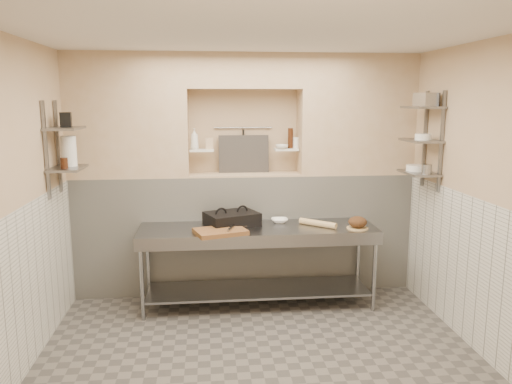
{
  "coord_description": "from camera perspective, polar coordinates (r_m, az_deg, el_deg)",
  "views": [
    {
      "loc": [
        -0.45,
        -4.09,
        2.28
      ],
      "look_at": [
        0.05,
        0.9,
        1.35
      ],
      "focal_mm": 35.0,
      "sensor_mm": 36.0,
      "label": 1
    }
  ],
  "objects": [
    {
      "name": "prep_table",
      "position": [
        5.55,
        0.24,
        -6.66
      ],
      "size": [
        2.6,
        0.7,
        0.9
      ],
      "color": "gray",
      "rests_on": "floor"
    },
    {
      "name": "wall_shelf_left_upper",
      "position": [
        5.33,
        -21.0,
        6.81
      ],
      "size": [
        0.3,
        0.5,
        0.03
      ],
      "primitive_type": "cube",
      "color": "slate",
      "rests_on": "wall_left"
    },
    {
      "name": "shelf_rail_left_a",
      "position": [
        5.58,
        -21.68,
        4.83
      ],
      "size": [
        0.03,
        0.03,
        0.95
      ],
      "primitive_type": "cube",
      "color": "slate",
      "rests_on": "wall_left"
    },
    {
      "name": "bottle_soap",
      "position": [
        5.82,
        -7.06,
        6.04
      ],
      "size": [
        0.12,
        0.12,
        0.24
      ],
      "primitive_type": "imported",
      "rotation": [
        0.0,
        0.0,
        0.29
      ],
      "color": "white",
      "rests_on": "alcove_shelf_left"
    },
    {
      "name": "mixing_bowl",
      "position": [
        5.7,
        2.7,
        -3.28
      ],
      "size": [
        0.2,
        0.2,
        0.05
      ],
      "primitive_type": "imported",
      "rotation": [
        0.0,
        0.0,
        -0.04
      ],
      "color": "white",
      "rests_on": "prep_table"
    },
    {
      "name": "wall_shelf_right_mid",
      "position": [
        5.64,
        18.3,
        5.6
      ],
      "size": [
        0.3,
        0.5,
        0.02
      ],
      "primitive_type": "cube",
      "color": "slate",
      "rests_on": "wall_right"
    },
    {
      "name": "canister_right",
      "position": [
        5.51,
        18.9,
        2.47
      ],
      "size": [
        0.1,
        0.1,
        0.1
      ],
      "primitive_type": "cylinder",
      "color": "gray",
      "rests_on": "wall_shelf_right_lower"
    },
    {
      "name": "hanging_steel",
      "position": [
        6.03,
        -1.45,
        5.74
      ],
      "size": [
        0.02,
        0.02,
        0.3
      ],
      "primitive_type": "cylinder",
      "color": "black",
      "rests_on": "utensil_rail"
    },
    {
      "name": "knife_blade",
      "position": [
        5.36,
        -2.27,
        -3.91
      ],
      "size": [
        0.23,
        0.04,
        0.01
      ],
      "primitive_type": "cube",
      "rotation": [
        0.0,
        0.0,
        -0.05
      ],
      "color": "gray",
      "rests_on": "cutting_board"
    },
    {
      "name": "jar_left",
      "position": [
        5.25,
        -21.07,
        3.1
      ],
      "size": [
        0.07,
        0.07,
        0.11
      ],
      "primitive_type": "cylinder",
      "color": "#35190C",
      "rests_on": "wall_shelf_left_lower"
    },
    {
      "name": "basket_right",
      "position": [
        5.56,
        18.87,
        9.97
      ],
      "size": [
        0.22,
        0.25,
        0.14
      ],
      "primitive_type": "cube",
      "rotation": [
        0.0,
        0.0,
        0.22
      ],
      "color": "gray",
      "rests_on": "wall_shelf_right_upper"
    },
    {
      "name": "rolling_pin",
      "position": [
        5.57,
        7.07,
        -3.57
      ],
      "size": [
        0.38,
        0.34,
        0.07
      ],
      "primitive_type": "cylinder",
      "rotation": [
        1.57,
        0.0,
        0.86
      ],
      "color": "#D5B179",
      "rests_on": "prep_table"
    },
    {
      "name": "bowl_alcove",
      "position": [
        5.9,
        2.97,
        5.19
      ],
      "size": [
        0.17,
        0.17,
        0.05
      ],
      "primitive_type": "imported",
      "rotation": [
        0.0,
        0.0,
        -0.11
      ],
      "color": "white",
      "rests_on": "alcove_shelf_right"
    },
    {
      "name": "condiment_c",
      "position": [
        5.98,
        4.57,
        5.64
      ],
      "size": [
        0.08,
        0.08,
        0.13
      ],
      "primitive_type": "cylinder",
      "color": "white",
      "rests_on": "alcove_shelf_right"
    },
    {
      "name": "backwall_pillar_left",
      "position": [
        5.91,
        -14.41,
        8.43
      ],
      "size": [
        1.35,
        0.4,
        1.4
      ],
      "primitive_type": "cube",
      "color": "tan",
      "rests_on": "backwall_lower"
    },
    {
      "name": "panini_press",
      "position": [
        5.55,
        -2.77,
        -3.11
      ],
      "size": [
        0.66,
        0.57,
        0.15
      ],
      "rotation": [
        0.0,
        0.0,
        0.38
      ],
      "color": "black",
      "rests_on": "prep_table"
    },
    {
      "name": "splash_panel",
      "position": [
        5.99,
        -1.41,
        4.36
      ],
      "size": [
        0.6,
        0.08,
        0.45
      ],
      "primitive_type": "cube",
      "rotation": [
        -0.14,
        0.0,
        0.0
      ],
      "color": "#383330",
      "rests_on": "alcove_sill"
    },
    {
      "name": "wall_shelf_right_lower",
      "position": [
        5.68,
        18.1,
        2.09
      ],
      "size": [
        0.3,
        0.5,
        0.02
      ],
      "primitive_type": "cube",
      "color": "slate",
      "rests_on": "wall_right"
    },
    {
      "name": "bowl_right",
      "position": [
        5.75,
        17.81,
        2.64
      ],
      "size": [
        0.21,
        0.21,
        0.06
      ],
      "primitive_type": "cylinder",
      "color": "white",
      "rests_on": "wall_shelf_right_lower"
    },
    {
      "name": "box_left_upper",
      "position": [
        5.38,
        -20.91,
        7.75
      ],
      "size": [
        0.12,
        0.12,
        0.15
      ],
      "primitive_type": "cube",
      "rotation": [
        0.0,
        0.0,
        0.14
      ],
      "color": "black",
      "rests_on": "wall_shelf_left_upper"
    },
    {
      "name": "wall_front",
      "position": [
        2.31,
        6.04,
        -11.87
      ],
      "size": [
        4.0,
        0.1,
        2.8
      ],
      "primitive_type": "cube",
      "color": "tan",
      "rests_on": "ground"
    },
    {
      "name": "bowl_right_mid",
      "position": [
        5.59,
        18.57,
        6.0
      ],
      "size": [
        0.17,
        0.17,
        0.06
      ],
      "primitive_type": "cylinder",
      "color": "white",
      "rests_on": "wall_shelf_right_mid"
    },
    {
      "name": "jar_alcove",
      "position": [
        5.87,
        -5.36,
        5.54
      ],
      "size": [
        0.09,
        0.09,
        0.13
      ],
      "primitive_type": "cube",
      "color": "tan",
      "rests_on": "alcove_shelf_left"
    },
    {
      "name": "cutting_board",
      "position": [
        5.24,
        -4.09,
        -4.53
      ],
      "size": [
        0.6,
        0.5,
        0.05
      ],
      "primitive_type": "cube",
      "rotation": [
        0.0,
        0.0,
        0.3
      ],
      "color": "brown",
      "rests_on": "prep_table"
    },
    {
      "name": "shelf_rail_right_a",
      "position": [
        5.88,
        18.72,
        5.76
      ],
      "size": [
        0.03,
        0.03,
        1.05
      ],
      "primitive_type": "cube",
      "color": "slate",
      "rests_on": "wall_right"
    },
    {
      "name": "utensil_rail",
      "position": [
        6.04,
        -1.47,
        7.36
      ],
      "size": [
        0.7,
        0.02,
        0.02
      ],
      "primitive_type": "cylinder",
      "rotation": [
        0.0,
        1.57,
        0.0
      ],
      "color": "gray",
      "rests_on": "wall_back"
    },
    {
      "name": "wainscot_right",
      "position": [
        5.02,
        24.02,
        -8.79
      ],
      "size": [
        0.02,
        3.9,
        1.4
      ],
      "primitive_type": "cube",
      "color": "silver",
      "rests_on": "floor"
    },
    {
      "name": "bread_board",
      "position": [
        5.54,
        11.51,
        -4.05
      ],
      "size": [
        0.24,
        0.24,
        0.01
      ],
      "primitive_type": "cylinder",
      "color": "#D5B179",
      "rests_on": "prep_table"
    },
    {
      "name": "backwall_pillar_right",
      "position": [
        6.11,
        11.29,
        8.61
      ],
      "size": [
        1.35,
        0.4,
        1.4
      ],
      "primitive_type": "cube",
      "color": "tan",
      "rests_on": "backwall_lower"
    },
    {
      "name": "condiment_b",
      "position": [
        5.96,
        3.95,
        6.16
      ],
      "size": [
        0.06,
        0.06,
        0.24
      ],
      "primitive_type": "cylinder",
      "color": "#35190C",
      "rests_on": "alcove_shelf_right"
    },
    {
      "name": "bread_loaf",
      "position": [
        5.53,
        11.54,
        -3.38
      ],
      "size": [
        0.2,
        0.2,
        0.12
      ],
      "primitive_type": "ellipsoid",
      "color": "#4C2D19",
      "rests_on": "bread_board"
    },
    {
      "name": "condiment_a",
      "position": [
        5.95,
        3.97,
        6.03
      ],
      "size": [
        0.06,
        0.06,
        0.21
      ],
      "primitive_type": "cylinder",
      "color": "#35190C",
      "rests_on": "alcove_shelf_right"
    },
    {
      "name": "wall_shelf_right_upper",
      "position": [
        5.63,
        18.51,
        9.15
      ],
      "size": [
        0.3,
        0.5,
        0.03
      ],
      "primitive_type": "cube",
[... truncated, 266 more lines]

